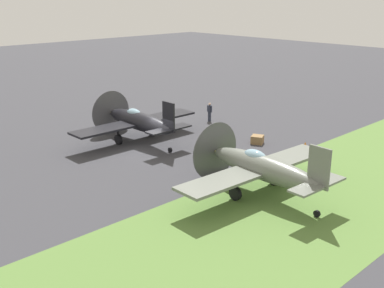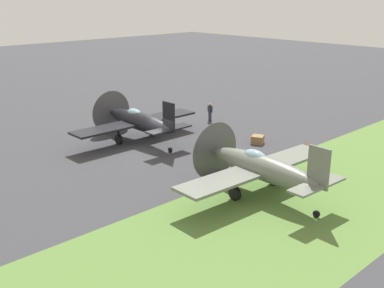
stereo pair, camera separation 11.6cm
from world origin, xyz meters
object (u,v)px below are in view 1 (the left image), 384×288
(airplane_wingman, at_px, (261,167))
(ground_crew_chief, at_px, (210,112))
(airplane_lead, at_px, (138,121))
(supply_crate, at_px, (257,140))
(fuel_drum, at_px, (225,152))
(runway_marker_cone, at_px, (305,145))

(airplane_wingman, bearing_deg, ground_crew_chief, 57.25)
(airplane_lead, height_order, supply_crate, airplane_lead)
(airplane_wingman, relative_size, ground_crew_chief, 6.61)
(fuel_drum, xyz_separation_m, supply_crate, (4.32, 0.51, -0.13))
(airplane_lead, xyz_separation_m, runway_marker_cone, (8.29, -10.18, -1.45))
(airplane_lead, distance_m, ground_crew_chief, 8.57)
(airplane_lead, relative_size, runway_marker_cone, 25.28)
(supply_crate, distance_m, runway_marker_cone, 3.70)
(ground_crew_chief, relative_size, runway_marker_cone, 3.93)
(airplane_wingman, bearing_deg, runway_marker_cone, 21.21)
(runway_marker_cone, bearing_deg, airplane_wingman, -161.42)
(ground_crew_chief, distance_m, supply_crate, 7.68)
(airplane_wingman, height_order, runway_marker_cone, airplane_wingman)
(airplane_wingman, xyz_separation_m, fuel_drum, (3.33, 5.88, -1.26))
(fuel_drum, bearing_deg, runway_marker_cone, -23.37)
(fuel_drum, bearing_deg, airplane_lead, 105.56)
(fuel_drum, relative_size, supply_crate, 1.00)
(runway_marker_cone, bearing_deg, supply_crate, 120.47)
(runway_marker_cone, bearing_deg, fuel_drum, 156.63)
(airplane_lead, bearing_deg, ground_crew_chief, 2.99)
(airplane_wingman, distance_m, supply_crate, 10.07)
(fuel_drum, relative_size, runway_marker_cone, 2.05)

